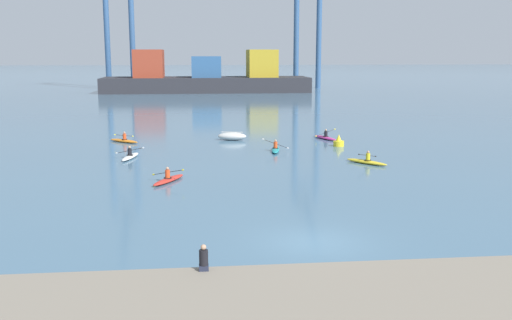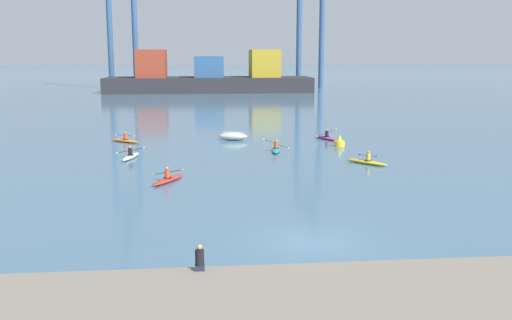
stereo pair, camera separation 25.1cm
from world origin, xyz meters
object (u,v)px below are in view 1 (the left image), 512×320
Objects in this scene: kayak_red at (168,179)px; kayak_yellow at (367,161)px; channel_buoy at (339,142)px; kayak_orange at (124,140)px; container_barge at (206,78)px; gantry_crane_west at (118,2)px; kayak_magenta at (325,137)px; seated_onlooker at (204,259)px; kayak_teal at (276,149)px; capsized_dinghy at (232,136)px; gantry_crane_west_mid at (309,8)px; kayak_white at (130,156)px.

kayak_red is 14.50m from kayak_yellow.
kayak_orange is at bearing 167.22° from channel_buoy.
kayak_yellow is at bearing -33.68° from kayak_orange.
gantry_crane_west is at bearing 149.60° from container_barge.
container_barge is 26.67m from gantry_crane_west.
channel_buoy is 0.30× the size of kayak_magenta.
seated_onlooker is at bearing -83.55° from kayak_red.
kayak_yellow is at bearing 60.61° from seated_onlooker.
container_barge is at bearing 97.48° from channel_buoy.
kayak_teal is 1.14× the size of kayak_yellow.
kayak_yellow is (9.64, -81.26, -2.70)m from container_barge.
capsized_dinghy is 33.81m from seated_onlooker.
kayak_red and kayak_orange have the same top height.
container_barge is 41.86× the size of channel_buoy.
gantry_crane_west_mid is (41.54, -0.55, -1.00)m from gantry_crane_west.
kayak_orange is at bearing 146.32° from kayak_yellow.
kayak_magenta is (27.83, -79.85, -18.64)m from gantry_crane_west.
channel_buoy is at bearing 13.75° from kayak_white.
kayak_red and kayak_magenta have the same top height.
capsized_dinghy is at bearing 115.44° from kayak_teal.
kayak_yellow is (0.03, -8.08, -0.19)m from channel_buoy.
container_barge is 68.77m from capsized_dinghy.
kayak_magenta reaches higher than capsized_dinghy.
gantry_crane_west is 11.06× the size of kayak_white.
kayak_magenta is at bearing -0.02° from kayak_orange.
container_barge is at bearing 84.60° from kayak_white.
kayak_magenta is at bearing -82.26° from container_barge.
capsized_dinghy is at bearing -76.36° from gantry_crane_west.
kayak_yellow is 24.25m from seated_onlooker.
channel_buoy is (9.61, -73.18, -2.51)m from container_barge.
gantry_crane_west_mid is 82.38m from kayak_magenta.
gantry_crane_west_mid reaches higher than kayak_orange.
kayak_magenta is at bearing 48.44° from kayak_teal.
gantry_crane_west_mid reaches higher than capsized_dinghy.
gantry_crane_west is at bearing 98.42° from kayak_red.
capsized_dinghy is at bearing 177.91° from kayak_magenta.
gantry_crane_west_mid is at bearing 23.97° from container_barge.
kayak_white is at bearing -80.28° from kayak_orange.
kayak_teal is 1.17× the size of kayak_orange.
container_barge reaches higher than seated_onlooker.
gantry_crane_west reaches higher than kayak_yellow.
gantry_crane_west_mid is 94.18m from kayak_yellow.
gantry_crane_west reaches higher than kayak_magenta.
channel_buoy is 18.67m from kayak_red.
kayak_red is 0.95× the size of kayak_white.
container_barge is at bearing -156.03° from gantry_crane_west_mid.
gantry_crane_west_mid is 11.28× the size of kayak_yellow.
gantry_crane_west_mid is at bearing 77.36° from kayak_teal.
gantry_crane_west_mid is 12.32× the size of capsized_dinghy.
kayak_magenta is 1.12× the size of kayak_yellow.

